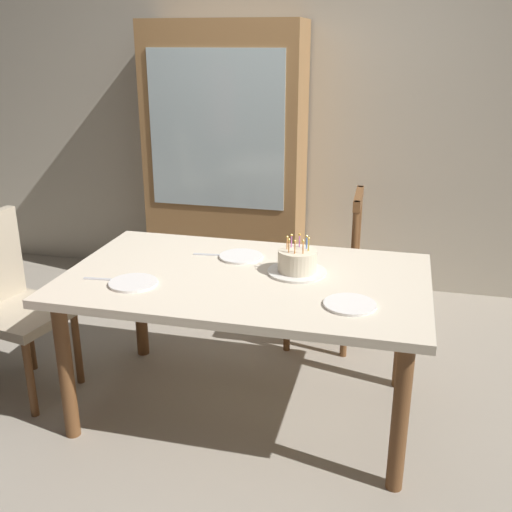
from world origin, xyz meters
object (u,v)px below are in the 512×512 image
(plate_far_side, at_px, (241,256))
(china_cabinet, at_px, (226,161))
(birthday_cake, at_px, (297,263))
(dining_table, at_px, (246,291))
(chair_upholstered, at_px, (9,296))
(chair_spindle_back, at_px, (326,272))
(plate_near_celebrant, at_px, (133,283))
(plate_near_guest, at_px, (350,304))

(plate_far_side, bearing_deg, china_cabinet, 109.51)
(birthday_cake, xyz_separation_m, plate_far_side, (-0.31, 0.14, -0.05))
(dining_table, height_order, china_cabinet, china_cabinet)
(birthday_cake, distance_m, chair_upholstered, 1.49)
(dining_table, height_order, chair_spindle_back, chair_spindle_back)
(birthday_cake, relative_size, chair_upholstered, 0.29)
(plate_near_celebrant, distance_m, china_cabinet, 1.80)
(plate_near_guest, xyz_separation_m, china_cabinet, (-1.06, 1.79, 0.22))
(chair_spindle_back, relative_size, chair_upholstered, 1.00)
(plate_near_celebrant, distance_m, chair_upholstered, 0.81)
(china_cabinet, bearing_deg, chair_upholstered, -112.30)
(chair_spindle_back, bearing_deg, dining_table, -108.46)
(dining_table, xyz_separation_m, plate_far_side, (-0.08, 0.23, 0.09))
(plate_near_guest, bearing_deg, chair_spindle_back, 102.40)
(plate_near_celebrant, distance_m, plate_near_guest, 0.97)
(dining_table, xyz_separation_m, china_cabinet, (-0.56, 1.56, 0.30))
(chair_upholstered, bearing_deg, chair_spindle_back, 31.37)
(chair_upholstered, bearing_deg, birthday_cake, 7.02)
(plate_far_side, xyz_separation_m, chair_upholstered, (-1.15, -0.32, -0.20))
(birthday_cake, distance_m, chair_spindle_back, 0.81)
(chair_spindle_back, height_order, china_cabinet, china_cabinet)
(plate_near_celebrant, bearing_deg, plate_near_guest, 0.00)
(plate_near_celebrant, height_order, plate_near_guest, same)
(plate_near_guest, height_order, chair_spindle_back, chair_spindle_back)
(plate_near_guest, bearing_deg, dining_table, 155.85)
(plate_near_celebrant, height_order, china_cabinet, china_cabinet)
(dining_table, distance_m, chair_upholstered, 1.24)
(dining_table, xyz_separation_m, chair_spindle_back, (0.28, 0.83, -0.19))
(plate_near_celebrant, xyz_separation_m, plate_near_guest, (0.97, 0.00, 0.00))
(dining_table, height_order, plate_far_side, plate_far_side)
(dining_table, bearing_deg, plate_near_celebrant, -153.94)
(plate_near_celebrant, height_order, chair_upholstered, chair_upholstered)
(plate_far_side, height_order, chair_upholstered, chair_upholstered)
(chair_upholstered, distance_m, china_cabinet, 1.83)
(birthday_cake, height_order, china_cabinet, china_cabinet)
(plate_far_side, relative_size, china_cabinet, 0.12)
(birthday_cake, height_order, plate_near_guest, birthday_cake)
(chair_spindle_back, bearing_deg, chair_upholstered, -148.63)
(birthday_cake, relative_size, china_cabinet, 0.15)
(dining_table, relative_size, birthday_cake, 6.04)
(plate_far_side, bearing_deg, chair_upholstered, -164.37)
(plate_far_side, relative_size, chair_upholstered, 0.23)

